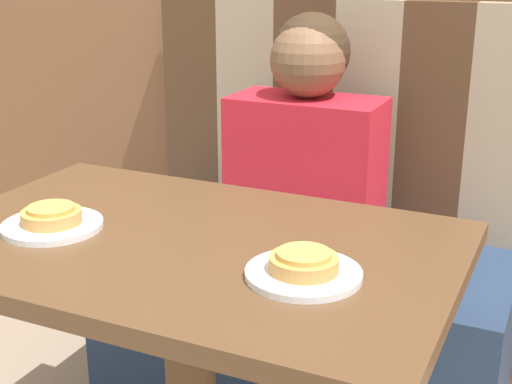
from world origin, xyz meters
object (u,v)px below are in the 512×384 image
object	(u,v)px
plate_left	(52,225)
pizza_right	(304,262)
person	(307,138)
plate_right	(303,274)
pizza_left	(51,215)

from	to	relation	value
plate_left	pizza_right	bearing A→B (deg)	0.00
person	pizza_right	bearing A→B (deg)	-69.35
plate_left	plate_right	world-z (taller)	same
person	pizza_left	size ratio (longest dim) A/B	5.37
plate_left	pizza_left	world-z (taller)	pizza_left
pizza_left	pizza_right	xyz separation A→B (m)	(0.51, 0.00, 0.00)
plate_right	pizza_right	size ratio (longest dim) A/B	1.68
person	plate_left	distance (m)	0.73
pizza_left	pizza_right	distance (m)	0.51
pizza_right	person	bearing A→B (deg)	110.65
plate_left	plate_right	xyz separation A→B (m)	(0.51, 0.00, 0.00)
pizza_left	pizza_right	world-z (taller)	same
person	plate_left	world-z (taller)	person
plate_left	plate_right	bearing A→B (deg)	0.00
plate_left	plate_right	distance (m)	0.51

